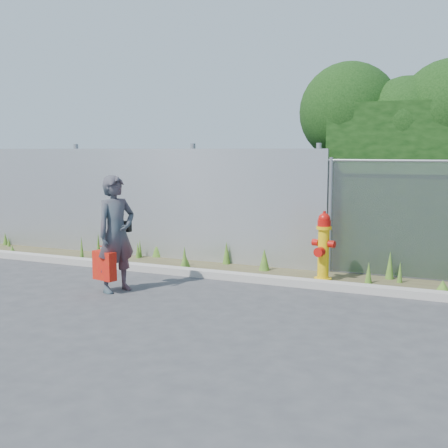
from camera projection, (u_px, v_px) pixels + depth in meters
ground at (204, 309)px, 7.71m from camera, size 80.00×80.00×0.00m
curb at (250, 278)px, 9.35m from camera, size 16.00×0.22×0.12m
weed_strip at (288, 269)px, 9.79m from camera, size 16.00×1.34×0.51m
corrugated_fence at (124, 202)px, 11.58m from camera, size 8.50×0.21×2.30m
fire_hydrant at (323, 248)px, 9.27m from camera, size 0.40×0.35×1.18m
woman at (116, 234)px, 8.60m from camera, size 0.64×0.77×1.80m
red_tote_bag at (104, 266)px, 8.57m from camera, size 0.40×0.15×0.52m
black_shoulder_bag at (124, 226)px, 8.82m from camera, size 0.23×0.09×0.17m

